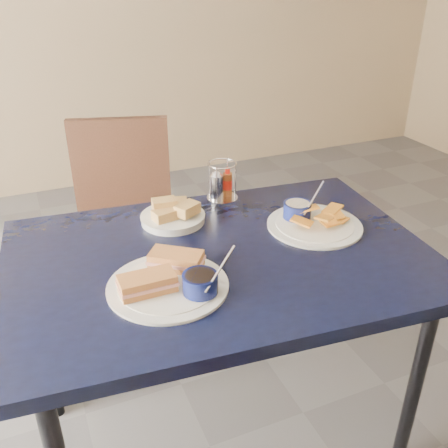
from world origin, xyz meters
name	(u,v)px	position (x,y,z in m)	size (l,w,h in m)	color
ground	(210,447)	(0.00, 0.00, 0.00)	(6.00, 6.00, 0.00)	#4C4B50
dining_table	(220,273)	(0.06, 0.04, 0.68)	(1.27, 0.91, 0.75)	black
chair_far	(118,211)	(-0.07, 0.90, 0.52)	(0.52, 0.52, 0.90)	black
sandwich_plate	(171,279)	(-0.12, -0.06, 0.77)	(0.32, 0.31, 0.12)	white
plantain_plate	(310,219)	(0.39, 0.09, 0.77)	(0.30, 0.30, 0.12)	white
bread_basket	(173,215)	(-0.01, 0.28, 0.77)	(0.20, 0.20, 0.07)	white
condiment_caddy	(221,184)	(0.20, 0.38, 0.81)	(0.11, 0.11, 0.14)	silver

